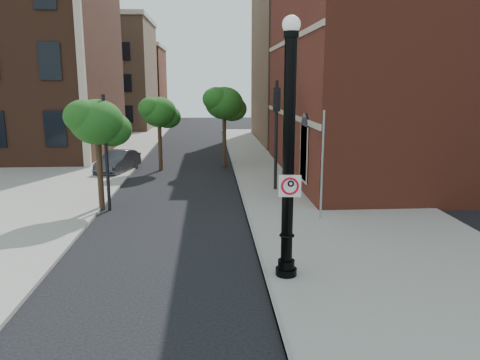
{
  "coord_description": "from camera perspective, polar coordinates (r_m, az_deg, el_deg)",
  "views": [
    {
      "loc": [
        0.56,
        -12.24,
        5.26
      ],
      "look_at": [
        1.51,
        2.0,
        2.27
      ],
      "focal_mm": 35.0,
      "sensor_mm": 36.0,
      "label": 1
    }
  ],
  "objects": [
    {
      "name": "bg_building_red",
      "position": [
        71.35,
        -14.21,
        11.24
      ],
      "size": [
        12.0,
        12.0,
        10.0
      ],
      "primitive_type": "cube",
      "color": "maroon",
      "rests_on": "ground"
    },
    {
      "name": "parked_car",
      "position": [
        28.78,
        -14.65,
        2.2
      ],
      "size": [
        2.26,
        4.14,
        1.29
      ],
      "primitive_type": "imported",
      "rotation": [
        0.0,
        0.0,
        -0.24
      ],
      "color": "#2F3035",
      "rests_on": "ground"
    },
    {
      "name": "street_tree_b",
      "position": [
        28.54,
        -9.79,
        8.08
      ],
      "size": [
        2.46,
        2.22,
        4.43
      ],
      "color": "#321E14",
      "rests_on": "ground"
    },
    {
      "name": "utility_pole",
      "position": [
        17.88,
        9.98,
        1.56
      ],
      "size": [
        0.09,
        0.09,
        4.26
      ],
      "primitive_type": "cylinder",
      "color": "#999999",
      "rests_on": "ground"
    },
    {
      "name": "curb_edge",
      "position": [
        22.88,
        0.03,
        -1.3
      ],
      "size": [
        0.1,
        60.0,
        0.14
      ],
      "primitive_type": "cube",
      "color": "gray",
      "rests_on": "ground"
    },
    {
      "name": "sidewalk_left",
      "position": [
        32.14,
        -21.06,
        1.7
      ],
      "size": [
        10.0,
        50.0,
        0.12
      ],
      "primitive_type": "cube",
      "color": "gray",
      "rests_on": "ground"
    },
    {
      "name": "bg_building_tan_a",
      "position": [
        57.63,
        -16.77,
        12.05
      ],
      "size": [
        12.0,
        12.0,
        12.0
      ],
      "primitive_type": "cube",
      "color": "#8E684D",
      "rests_on": "ground"
    },
    {
      "name": "traffic_signal_left",
      "position": [
        19.8,
        -16.13,
        5.46
      ],
      "size": [
        0.37,
        0.42,
        4.79
      ],
      "rotation": [
        0.0,
        0.0,
        0.33
      ],
      "color": "black",
      "rests_on": "ground"
    },
    {
      "name": "ground",
      "position": [
        13.33,
        -6.02,
        -11.48
      ],
      "size": [
        120.0,
        120.0,
        0.0
      ],
      "primitive_type": "plane",
      "color": "black",
      "rests_on": "ground"
    },
    {
      "name": "no_parking_sign",
      "position": [
        12.12,
        6.1,
        -0.71
      ],
      "size": [
        0.58,
        0.11,
        0.58
      ],
      "rotation": [
        0.0,
        0.0,
        -0.11
      ],
      "color": "white",
      "rests_on": "ground"
    },
    {
      "name": "sidewalk_right",
      "position": [
        23.48,
        9.7,
        -1.16
      ],
      "size": [
        8.0,
        60.0,
        0.12
      ],
      "primitive_type": "cube",
      "color": "gray",
      "rests_on": "ground"
    },
    {
      "name": "lamppost",
      "position": [
        12.19,
        5.92,
        1.9
      ],
      "size": [
        0.58,
        0.58,
        6.87
      ],
      "color": "black",
      "rests_on": "ground"
    },
    {
      "name": "street_tree_c",
      "position": [
        29.3,
        -1.88,
        9.23
      ],
      "size": [
        2.78,
        2.51,
        5.0
      ],
      "color": "#321E14",
      "rests_on": "ground"
    },
    {
      "name": "traffic_signal_right",
      "position": [
        22.55,
        4.46,
        7.59
      ],
      "size": [
        0.35,
        0.44,
        5.36
      ],
      "rotation": [
        0.0,
        0.0,
        -0.04
      ],
      "color": "black",
      "rests_on": "ground"
    },
    {
      "name": "street_tree_a",
      "position": [
        19.99,
        -16.93,
        6.63
      ],
      "size": [
        2.56,
        2.31,
        4.61
      ],
      "color": "#321E14",
      "rests_on": "ground"
    },
    {
      "name": "bg_building_tan_b",
      "position": [
        45.01,
        16.75,
        13.54
      ],
      "size": [
        22.0,
        14.0,
        14.0
      ],
      "primitive_type": "cube",
      "color": "#8E684D",
      "rests_on": "ground"
    }
  ]
}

